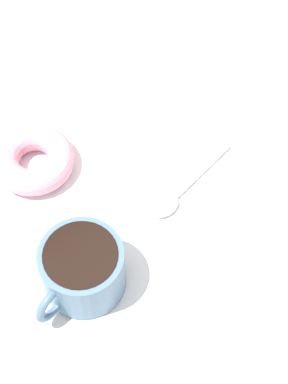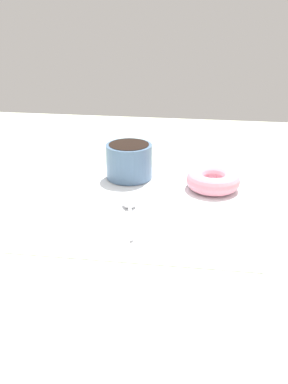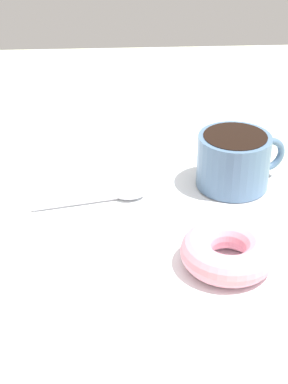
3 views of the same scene
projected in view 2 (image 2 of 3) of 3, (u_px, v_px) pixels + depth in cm
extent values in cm
cube|color=beige|center=(148.00, 210.00, 73.38)|extent=(120.00, 120.00, 2.00)
cube|color=white|center=(144.00, 203.00, 73.24)|extent=(36.20, 36.20, 0.30)
cylinder|color=slate|center=(129.00, 161.00, 82.55)|extent=(8.90, 8.90, 6.63)
cylinder|color=black|center=(129.00, 146.00, 81.28)|extent=(7.70, 7.70, 0.60)
torus|color=slate|center=(126.00, 153.00, 86.91)|extent=(4.68, 2.20, 4.61)
torus|color=pink|center=(213.00, 180.00, 78.13)|extent=(9.82, 9.82, 3.23)
ellipsoid|color=silver|center=(129.00, 203.00, 71.95)|extent=(4.02, 3.09, 0.90)
cylinder|color=silver|center=(131.00, 222.00, 66.16)|extent=(10.59, 2.75, 0.56)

